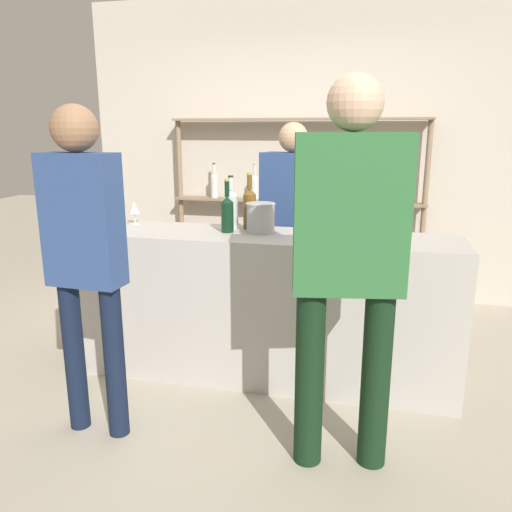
# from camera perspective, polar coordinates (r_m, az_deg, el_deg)

# --- Properties ---
(ground_plane) EXTENTS (16.00, 16.00, 0.00)m
(ground_plane) POSITION_cam_1_polar(r_m,az_deg,el_deg) (3.46, 0.00, -13.16)
(ground_plane) COLOR #B2A893
(bar_counter) EXTENTS (2.53, 0.55, 0.96)m
(bar_counter) POSITION_cam_1_polar(r_m,az_deg,el_deg) (3.27, 0.00, -5.69)
(bar_counter) COLOR #B7B2AD
(bar_counter) RESTS_ON ground_plane
(back_wall) EXTENTS (4.13, 0.12, 2.80)m
(back_wall) POSITION_cam_1_polar(r_m,az_deg,el_deg) (4.93, 5.02, 11.91)
(back_wall) COLOR beige
(back_wall) RESTS_ON ground_plane
(back_shelf) EXTENTS (2.39, 0.18, 1.70)m
(back_shelf) POSITION_cam_1_polar(r_m,az_deg,el_deg) (4.77, 4.58, 8.72)
(back_shelf) COLOR #897056
(back_shelf) RESTS_ON ground_plane
(counter_bottle_0) EXTENTS (0.08, 0.08, 0.37)m
(counter_bottle_0) POSITION_cam_1_polar(r_m,az_deg,el_deg) (3.53, -15.54, 5.70)
(counter_bottle_0) COLOR silver
(counter_bottle_0) RESTS_ON bar_counter
(counter_bottle_1) EXTENTS (0.08, 0.08, 0.37)m
(counter_bottle_1) POSITION_cam_1_polar(r_m,az_deg,el_deg) (3.30, -0.74, 5.59)
(counter_bottle_1) COLOR brown
(counter_bottle_1) RESTS_ON bar_counter
(counter_bottle_2) EXTENTS (0.09, 0.09, 0.35)m
(counter_bottle_2) POSITION_cam_1_polar(r_m,az_deg,el_deg) (3.32, -2.86, 5.53)
(counter_bottle_2) COLOR silver
(counter_bottle_2) RESTS_ON bar_counter
(counter_bottle_3) EXTENTS (0.08, 0.08, 0.34)m
(counter_bottle_3) POSITION_cam_1_polar(r_m,az_deg,el_deg) (3.18, -3.30, 4.95)
(counter_bottle_3) COLOR black
(counter_bottle_3) RESTS_ON bar_counter
(wine_glass) EXTENTS (0.08, 0.08, 0.16)m
(wine_glass) POSITION_cam_1_polar(r_m,az_deg,el_deg) (3.57, -13.76, 5.36)
(wine_glass) COLOR silver
(wine_glass) RESTS_ON bar_counter
(ice_bucket) EXTENTS (0.19, 0.19, 0.19)m
(ice_bucket) POSITION_cam_1_polar(r_m,az_deg,el_deg) (3.16, 0.53, 4.37)
(ice_bucket) COLOR #B2B2B7
(ice_bucket) RESTS_ON bar_counter
(cork_jar) EXTENTS (0.11, 0.11, 0.14)m
(cork_jar) POSITION_cam_1_polar(r_m,az_deg,el_deg) (2.98, 8.09, 3.14)
(cork_jar) COLOR silver
(cork_jar) RESTS_ON bar_counter
(server_behind_counter) EXTENTS (0.50, 0.32, 1.65)m
(server_behind_counter) POSITION_cam_1_polar(r_m,az_deg,el_deg) (3.78, 4.13, 4.58)
(server_behind_counter) COLOR #121C33
(server_behind_counter) RESTS_ON ground_plane
(customer_left) EXTENTS (0.39, 0.22, 1.71)m
(customer_left) POSITION_cam_1_polar(r_m,az_deg,el_deg) (2.62, -19.01, 1.14)
(customer_left) COLOR #121C33
(customer_left) RESTS_ON ground_plane
(customer_right) EXTENTS (0.52, 0.30, 1.82)m
(customer_right) POSITION_cam_1_polar(r_m,az_deg,el_deg) (2.25, 10.51, 0.55)
(customer_right) COLOR black
(customer_right) RESTS_ON ground_plane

